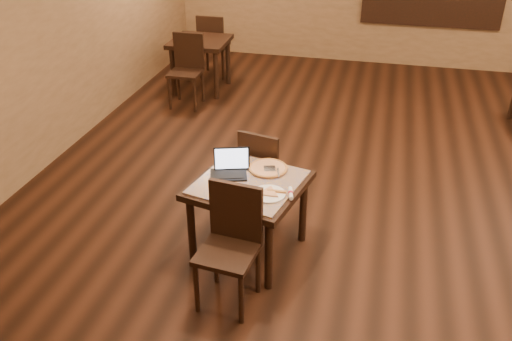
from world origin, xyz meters
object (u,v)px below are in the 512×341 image
(other_table_b, at_px, (200,48))
(other_table_b_chair_far, at_px, (213,42))
(tiled_table, at_px, (249,191))
(pizza_pan, at_px, (268,169))
(other_table_b_chair_near, at_px, (187,66))
(chair_main_near, at_px, (231,239))
(laptop, at_px, (230,167))
(chair_main_far, at_px, (263,169))

(other_table_b, relative_size, other_table_b_chair_far, 0.84)
(tiled_table, distance_m, other_table_b_chair_far, 4.88)
(other_table_b, distance_m, other_table_b_chair_far, 0.62)
(pizza_pan, bearing_deg, other_table_b_chair_near, 121.99)
(chair_main_near, bearing_deg, tiled_table, 97.38)
(chair_main_near, height_order, other_table_b, chair_main_near)
(pizza_pan, bearing_deg, tiled_table, -116.57)
(tiled_table, relative_size, chair_main_near, 1.07)
(other_table_b, bearing_deg, other_table_b_chair_near, -91.20)
(other_table_b, relative_size, other_table_b_chair_near, 0.84)
(chair_main_near, xyz_separation_m, other_table_b, (-1.80, 4.53, 0.09))
(tiled_table, xyz_separation_m, laptop, (-0.20, 0.10, 0.16))
(laptop, bearing_deg, chair_main_near, -91.38)
(pizza_pan, relative_size, other_table_b, 0.37)
(tiled_table, distance_m, laptop, 0.28)
(chair_main_far, relative_size, pizza_pan, 2.99)
(pizza_pan, distance_m, other_table_b_chair_near, 3.62)
(chair_main_near, relative_size, other_table_b, 1.17)
(other_table_b_chair_near, xyz_separation_m, other_table_b_chair_far, (0.00, 1.23, 0.00))
(chair_main_near, bearing_deg, other_table_b_chair_far, 115.74)
(chair_main_far, distance_m, other_table_b_chair_near, 3.22)
(laptop, xyz_separation_m, pizza_pan, (0.32, 0.14, -0.05))
(laptop, bearing_deg, other_table_b_chair_far, 91.94)
(laptop, height_order, other_table_b, laptop)
(chair_main_far, xyz_separation_m, other_table_b_chair_far, (-1.77, 3.92, 0.05))
(pizza_pan, bearing_deg, laptop, -156.66)
(laptop, height_order, other_table_b_chair_far, other_table_b_chair_far)
(chair_main_near, relative_size, other_table_b_chair_far, 0.98)
(other_table_b, bearing_deg, laptop, -68.38)
(laptop, bearing_deg, tiled_table, -44.82)
(other_table_b_chair_near, bearing_deg, other_table_b, 88.80)
(tiled_table, bearing_deg, other_table_b, 127.37)
(other_table_b, height_order, other_table_b_chair_near, other_table_b_chair_near)
(laptop, bearing_deg, pizza_pan, 5.52)
(laptop, distance_m, other_table_b, 4.14)
(chair_main_near, distance_m, chair_main_far, 1.23)
(pizza_pan, bearing_deg, chair_main_near, -97.36)
(chair_main_near, distance_m, other_table_b_chair_near, 4.31)
(chair_main_far, bearing_deg, other_table_b, -49.37)
(tiled_table, distance_m, chair_main_far, 0.63)
(chair_main_far, height_order, pizza_pan, chair_main_far)
(laptop, distance_m, other_table_b_chair_near, 3.59)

